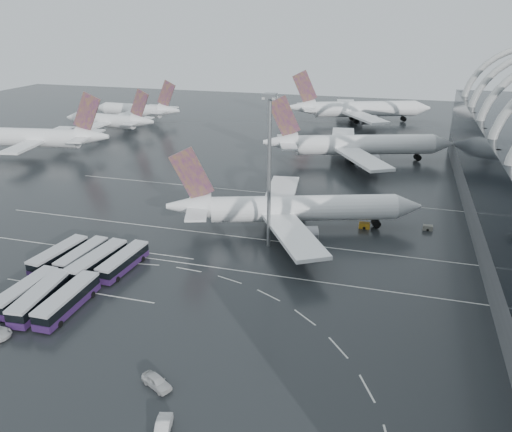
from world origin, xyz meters
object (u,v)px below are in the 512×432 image
(airliner_main, at_px, (291,209))
(bus_row_near_b, at_px, (82,256))
(bus_row_near_a, at_px, (59,255))
(floodlight_mast, at_px, (269,154))
(jet_remote_mid, at_px, (111,121))
(jet_remote_far, at_px, (138,110))
(bus_row_near_c, at_px, (97,262))
(bus_row_near_d, at_px, (123,261))
(airliner_gate_c, at_px, (357,110))
(bus_row_far_b, at_px, (41,297))
(gse_cart_belly_b, at_px, (369,210))
(airliner_gate_b, at_px, (355,145))
(jet_remote_west, at_px, (43,138))
(gse_cart_belly_a, at_px, (364,225))
(van_curve_c, at_px, (163,429))
(gse_cart_belly_e, at_px, (352,210))
(van_curve_b, at_px, (157,381))
(gse_cart_belly_d, at_px, (428,228))
(bus_row_far_c, at_px, (68,300))
(bus_row_far_a, at_px, (26,292))

(airliner_main, relative_size, bus_row_near_b, 4.20)
(bus_row_near_a, height_order, floodlight_mast, floodlight_mast)
(jet_remote_mid, distance_m, jet_remote_far, 22.72)
(bus_row_near_c, height_order, bus_row_near_d, bus_row_near_c)
(airliner_gate_c, bearing_deg, bus_row_far_b, -122.15)
(bus_row_near_a, xyz_separation_m, bus_row_near_d, (12.55, 1.18, -0.03))
(airliner_main, height_order, gse_cart_belly_b, airliner_main)
(airliner_gate_b, bearing_deg, jet_remote_mid, 152.15)
(bus_row_near_c, distance_m, bus_row_near_d, 4.53)
(bus_row_near_c, distance_m, bus_row_far_b, 13.01)
(airliner_gate_b, distance_m, jet_remote_west, 100.49)
(floodlight_mast, height_order, gse_cart_belly_a, floodlight_mast)
(jet_remote_far, height_order, gse_cart_belly_a, jet_remote_far)
(airliner_gate_c, distance_m, gse_cart_belly_b, 106.17)
(jet_remote_west, distance_m, bus_row_near_b, 87.47)
(van_curve_c, bearing_deg, jet_remote_west, 117.68)
(bus_row_near_c, xyz_separation_m, bus_row_near_d, (4.20, 1.67, -0.16))
(airliner_main, bearing_deg, airliner_gate_c, 70.09)
(van_curve_c, bearing_deg, jet_remote_far, 104.25)
(bus_row_near_c, relative_size, gse_cart_belly_e, 5.81)
(jet_remote_far, relative_size, bus_row_near_a, 3.15)
(gse_cart_belly_b, bearing_deg, airliner_gate_c, 97.04)
(jet_remote_west, xyz_separation_m, gse_cart_belly_e, (102.66, -25.73, -4.61))
(jet_remote_west, xyz_separation_m, van_curve_b, (85.87, -90.84, -4.50))
(gse_cart_belly_d, bearing_deg, bus_row_near_a, -151.78)
(jet_remote_west, xyz_separation_m, bus_row_near_a, (53.93, -66.14, -3.53))
(van_curve_c, distance_m, floodlight_mast, 52.64)
(jet_remote_far, relative_size, bus_row_near_d, 3.22)
(airliner_main, height_order, bus_row_near_a, airliner_main)
(floodlight_mast, xyz_separation_m, gse_cart_belly_d, (30.51, 16.90, -18.07))
(airliner_gate_c, height_order, van_curve_b, airliner_gate_c)
(airliner_gate_c, bearing_deg, bus_row_near_b, -124.14)
(gse_cart_belly_e, bearing_deg, jet_remote_mid, 148.59)
(jet_remote_mid, bearing_deg, van_curve_c, 127.41)
(gse_cart_belly_a, bearing_deg, van_curve_b, -109.64)
(bus_row_near_b, height_order, bus_row_far_c, bus_row_far_c)
(bus_row_near_d, relative_size, gse_cart_belly_e, 5.27)
(bus_row_far_a, distance_m, floodlight_mast, 47.19)
(airliner_main, relative_size, gse_cart_belly_e, 21.70)
(airliner_gate_b, xyz_separation_m, bus_row_far_c, (-33.67, -97.80, -3.32))
(jet_remote_mid, bearing_deg, bus_row_near_d, 126.50)
(gse_cart_belly_a, bearing_deg, bus_row_far_b, -134.92)
(gse_cart_belly_d, bearing_deg, van_curve_c, -113.81)
(airliner_main, xyz_separation_m, bus_row_near_c, (-28.83, -27.94, -2.70))
(airliner_gate_c, height_order, gse_cart_belly_a, airliner_gate_c)
(bus_row_near_a, xyz_separation_m, van_curve_b, (31.95, -24.69, -0.97))
(jet_remote_west, height_order, van_curve_c, jet_remote_west)
(jet_remote_far, bearing_deg, gse_cart_belly_d, 145.65)
(jet_remote_west, height_order, gse_cart_belly_a, jet_remote_west)
(gse_cart_belly_d, bearing_deg, airliner_gate_c, 102.96)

